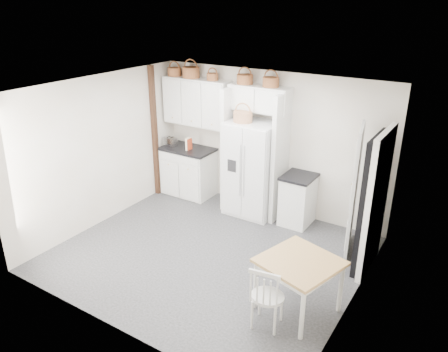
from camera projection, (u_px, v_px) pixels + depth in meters
The scene contains 28 objects.
floor at pixel (209, 254), 6.92m from camera, with size 4.50×4.50×0.00m, color black.
ceiling at pixel (207, 90), 5.93m from camera, with size 4.50×4.50×0.00m, color white.
wall_back at pixel (270, 143), 7.98m from camera, with size 4.50×4.50×0.00m, color beige.
wall_left at pixel (101, 151), 7.54m from camera, with size 4.00×4.00×0.00m, color beige.
wall_right at pixel (361, 216), 5.31m from camera, with size 4.00×4.00×0.00m, color beige.
refrigerator at pixel (253, 169), 7.94m from camera, with size 0.90×0.73×1.75m, color silver.
base_cab_left at pixel (189, 172), 8.89m from camera, with size 1.02×0.64×0.94m, color silver.
base_cab_right at pixel (298, 200), 7.71m from camera, with size 0.50×0.60×0.87m, color silver.
dining_table at pixel (298, 285), 5.56m from camera, with size 0.88×0.88×0.74m, color #AB7F47.
windsor_chair at pixel (268, 297), 5.27m from camera, with size 0.41×0.37×0.84m, color silver.
counter_left at pixel (188, 149), 8.70m from camera, with size 1.06×0.68×0.04m, color black.
counter_right at pixel (299, 177), 7.54m from camera, with size 0.54×0.64×0.04m, color black.
toaster at pixel (170, 142), 8.76m from camera, with size 0.27×0.15×0.18m, color silver.
cookbook_red at pixel (189, 144), 8.54m from camera, with size 0.03×0.15×0.22m, color #B2391A.
cookbook_cream at pixel (188, 144), 8.55m from camera, with size 0.04×0.16×0.24m, color #F8E6BA.
basket_upper_a at pixel (175, 72), 8.42m from camera, with size 0.28×0.28×0.16m, color brown.
basket_upper_b at pixel (191, 73), 8.22m from camera, with size 0.34×0.34×0.20m, color brown.
basket_upper_c at pixel (213, 77), 7.99m from camera, with size 0.22×0.22×0.13m, color brown.
basket_bridge_a at pixel (245, 79), 7.65m from camera, with size 0.29×0.29×0.17m, color brown.
basket_bridge_b at pixel (271, 82), 7.39m from camera, with size 0.29×0.29×0.16m, color brown.
basket_fridge_a at pixel (243, 117), 7.58m from camera, with size 0.34×0.34×0.18m, color brown.
upper_cabinet at pixel (197, 102), 8.37m from camera, with size 1.40×0.34×0.90m, color silver.
bridge_cabinet at pixel (260, 99), 7.61m from camera, with size 1.12×0.34×0.45m, color silver.
fridge_panel_left at pixel (231, 149), 8.13m from camera, with size 0.08×0.60×2.30m, color silver.
fridge_panel_right at pixel (280, 159), 7.63m from camera, with size 0.08×0.60×2.30m, color silver.
trim_post at pixel (155, 133), 8.57m from camera, with size 0.09×0.09×2.60m, color black.
doorway_void at pixel (372, 204), 6.24m from camera, with size 0.18×0.85×2.05m, color black.
door_slab at pixel (355, 191), 6.68m from camera, with size 0.80×0.04×2.05m, color white.
Camera 1 is at (3.38, -4.88, 3.78)m, focal length 35.00 mm.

